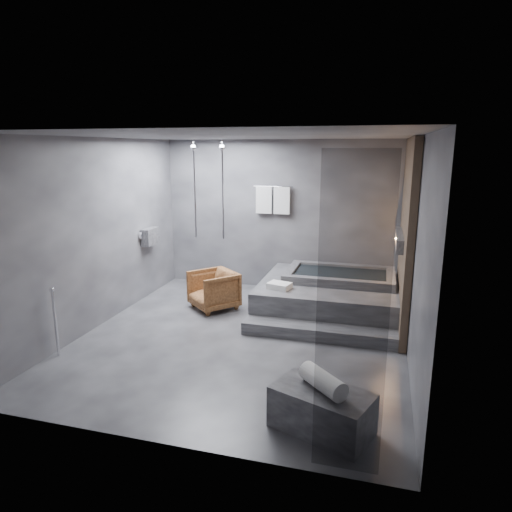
% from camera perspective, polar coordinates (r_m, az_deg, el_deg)
% --- Properties ---
extents(room, '(5.00, 5.04, 2.82)m').
position_cam_1_polar(room, '(6.29, 2.31, 4.97)').
color(room, '#2C2C2E').
rests_on(room, ground).
extents(tub_deck, '(2.20, 2.00, 0.50)m').
position_cam_1_polar(tub_deck, '(7.69, 9.08, -4.98)').
color(tub_deck, '#313133').
rests_on(tub_deck, ground).
extents(tub_step, '(2.20, 0.36, 0.18)m').
position_cam_1_polar(tub_step, '(6.64, 7.81, -9.41)').
color(tub_step, '#313133').
rests_on(tub_step, ground).
extents(concrete_bench, '(1.05, 0.81, 0.42)m').
position_cam_1_polar(concrete_bench, '(4.64, 8.21, -18.56)').
color(concrete_bench, '#2E2E30').
rests_on(concrete_bench, ground).
extents(driftwood_chair, '(0.98, 0.98, 0.64)m').
position_cam_1_polar(driftwood_chair, '(7.71, -5.34, -4.25)').
color(driftwood_chair, '#472611').
rests_on(driftwood_chair, ground).
extents(rolled_towel, '(0.50, 0.50, 0.19)m').
position_cam_1_polar(rolled_towel, '(4.49, 8.36, -15.20)').
color(rolled_towel, white).
rests_on(rolled_towel, concrete_bench).
extents(deck_towel, '(0.40, 0.33, 0.09)m').
position_cam_1_polar(deck_towel, '(7.16, 2.94, -3.73)').
color(deck_towel, white).
rests_on(deck_towel, tub_deck).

